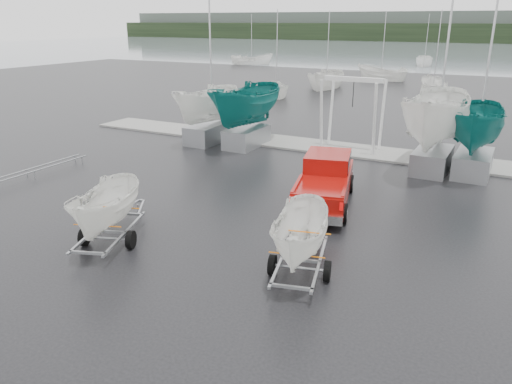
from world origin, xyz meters
name	(u,v)px	position (x,y,z in m)	size (l,w,h in m)	color
ground_plane	(172,218)	(0.00, 0.00, 0.00)	(120.00, 120.00, 0.00)	black
lake	(469,56)	(0.00, 100.00, -0.01)	(300.00, 300.00, 0.00)	slate
dock	(306,145)	(0.00, 13.00, 0.05)	(30.00, 3.00, 0.12)	gray
treeline	(495,33)	(0.00, 170.00, 3.00)	(300.00, 8.00, 6.00)	black
far_hill	(497,27)	(0.00, 178.00, 5.00)	(300.00, 6.00, 10.00)	#4C5651
pickup_truck	(325,179)	(4.43, 4.37, 0.98)	(3.24, 5.96, 1.88)	maroon
trailer_hitched	(303,196)	(5.97, -1.75, 2.42)	(2.03, 3.78, 4.44)	#96999F
trailer_parked	(103,172)	(-0.41, -2.81, 2.49)	(2.36, 3.79, 4.57)	#96999F
boat_hoist	(353,104)	(2.71, 13.00, 2.67)	(3.30, 2.18, 4.12)	silver
keelboat_0	(207,83)	(-5.54, 11.00, 3.56)	(2.25, 3.20, 10.42)	#96999F
keelboat_1	(246,77)	(-2.99, 11.20, 4.03)	(2.54, 3.20, 7.84)	#96999F
keelboat_2	(442,77)	(7.51, 11.00, 4.54)	(2.86, 3.20, 11.04)	#96999F
keelboat_3	(483,99)	(9.34, 11.30, 3.65)	(2.30, 3.20, 10.47)	#96999F
mast_rack_0	(30,171)	(-9.00, 1.00, 0.35)	(0.56, 6.50, 0.06)	#96999F
moored_boat_0	(276,96)	(-10.24, 30.25, 0.01)	(3.02, 3.03, 10.87)	white
moored_boat_1	(326,88)	(-8.22, 38.62, 0.00)	(3.23, 3.31, 12.04)	white
moored_boat_2	(433,93)	(2.80, 39.80, 0.01)	(2.96, 3.00, 11.12)	white
moored_boat_4	(252,64)	(-30.15, 61.93, 0.00)	(3.73, 3.71, 11.55)	white
moored_boat_5	(424,66)	(-3.95, 72.47, 0.00)	(2.92, 2.98, 11.45)	white
moored_boat_6	(381,80)	(-4.92, 49.07, 0.00)	(3.60, 3.55, 11.63)	white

